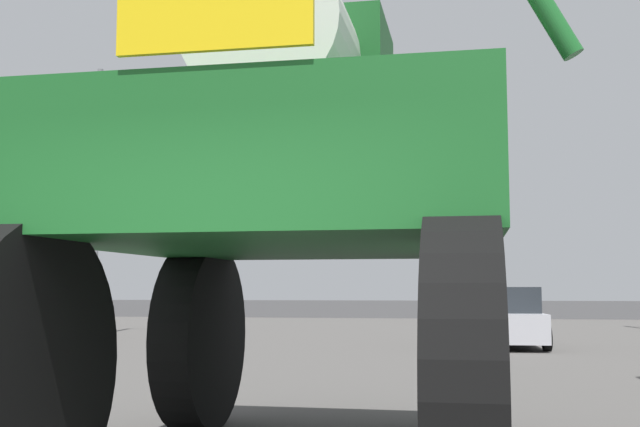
% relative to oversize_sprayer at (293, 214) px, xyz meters
% --- Properties ---
extents(ground_plane, '(120.00, 120.00, 0.00)m').
position_rel_oversize_sprayer_xyz_m(ground_plane, '(-0.23, 14.07, -2.08)').
color(ground_plane, '#4C4947').
extents(oversize_sprayer, '(4.17, 5.38, 4.83)m').
position_rel_oversize_sprayer_xyz_m(oversize_sprayer, '(0.00, 0.00, 0.00)').
color(oversize_sprayer, black).
rests_on(oversize_sprayer, ground).
extents(sedan_ahead, '(1.96, 4.14, 1.52)m').
position_rel_oversize_sprayer_xyz_m(sedan_ahead, '(2.72, 14.28, -1.36)').
color(sedan_ahead, '#B7B7BF').
rests_on(sedan_ahead, ground).
extents(streetlight_far_left, '(2.29, 0.24, 8.68)m').
position_rel_oversize_sprayer_xyz_m(streetlight_far_left, '(-9.70, 17.16, 2.76)').
color(streetlight_far_left, slate).
rests_on(streetlight_far_left, ground).
extents(roadside_barrier, '(32.69, 0.24, 0.90)m').
position_rel_oversize_sprayer_xyz_m(roadside_barrier, '(-0.23, 33.64, -1.63)').
color(roadside_barrier, '#59595B').
rests_on(roadside_barrier, ground).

